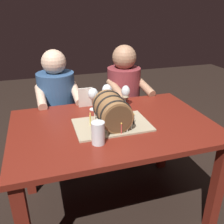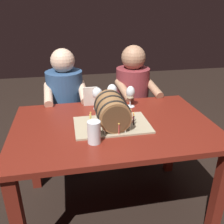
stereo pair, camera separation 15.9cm
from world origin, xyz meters
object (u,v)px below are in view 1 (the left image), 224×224
object	(u,v)px
wine_glass_white	(126,93)
person_seated_left	(59,119)
wine_glass_red	(107,91)
menu_card	(85,97)
beer_pint	(98,134)
barrel_cake	(112,112)
dining_table	(113,138)
person_seated_right	(123,111)
wine_glass_empty	(93,94)

from	to	relation	value
wine_glass_white	person_seated_left	size ratio (longest dim) A/B	0.15
wine_glass_red	menu_card	size ratio (longest dim) A/B	1.08
beer_pint	barrel_cake	bearing A→B (deg)	53.21
barrel_cake	person_seated_left	distance (m)	0.81
dining_table	person_seated_right	size ratio (longest dim) A/B	1.17
dining_table	barrel_cake	bearing A→B (deg)	-126.79
barrel_cake	menu_card	bearing A→B (deg)	105.47
barrel_cake	menu_card	size ratio (longest dim) A/B	3.11
barrel_cake	person_seated_left	size ratio (longest dim) A/B	0.43
dining_table	person_seated_left	world-z (taller)	person_seated_left
menu_card	wine_glass_empty	bearing A→B (deg)	-53.85
wine_glass_white	person_seated_left	world-z (taller)	person_seated_left
wine_glass_white	beer_pint	xyz separation A→B (m)	(-0.35, -0.49, -0.05)
wine_glass_red	person_seated_left	world-z (taller)	person_seated_left
menu_card	person_seated_right	world-z (taller)	person_seated_right
menu_card	person_seated_left	distance (m)	0.48
wine_glass_red	person_seated_right	bearing A→B (deg)	51.29
wine_glass_red	beer_pint	xyz separation A→B (m)	(-0.21, -0.55, -0.05)
wine_glass_empty	person_seated_right	xyz separation A→B (m)	(0.38, 0.38, -0.35)
barrel_cake	wine_glass_empty	size ratio (longest dim) A/B	2.89
menu_card	person_seated_left	bearing A→B (deg)	122.80
wine_glass_white	wine_glass_empty	bearing A→B (deg)	178.58
wine_glass_empty	beer_pint	world-z (taller)	wine_glass_empty
wine_glass_red	menu_card	xyz separation A→B (m)	(-0.17, 0.01, -0.04)
dining_table	menu_card	xyz separation A→B (m)	(-0.12, 0.35, 0.19)
dining_table	wine_glass_empty	world-z (taller)	wine_glass_empty
person_seated_left	wine_glass_white	bearing A→B (deg)	-37.69
wine_glass_empty	person_seated_left	xyz separation A→B (m)	(-0.24, 0.38, -0.35)
menu_card	wine_glass_white	bearing A→B (deg)	-12.33
dining_table	wine_glass_red	bearing A→B (deg)	80.97
barrel_cake	menu_card	xyz separation A→B (m)	(-0.10, 0.37, -0.02)
wine_glass_white	person_seated_left	bearing A→B (deg)	142.31
person_seated_left	person_seated_right	world-z (taller)	person_seated_right
wine_glass_empty	menu_card	bearing A→B (deg)	125.12
person_seated_right	beer_pint	bearing A→B (deg)	-118.38
wine_glass_empty	menu_card	xyz separation A→B (m)	(-0.05, 0.07, -0.04)
wine_glass_empty	person_seated_left	distance (m)	0.57
dining_table	menu_card	world-z (taller)	menu_card
dining_table	menu_card	size ratio (longest dim) A/B	8.47
barrel_cake	wine_glass_white	xyz separation A→B (m)	(0.20, 0.30, 0.02)
wine_glass_white	beer_pint	world-z (taller)	wine_glass_white
wine_glass_red	menu_card	bearing A→B (deg)	176.62
dining_table	person_seated_right	bearing A→B (deg)	64.67
dining_table	person_seated_left	xyz separation A→B (m)	(-0.31, 0.66, -0.11)
dining_table	menu_card	distance (m)	0.41
beer_pint	person_seated_left	world-z (taller)	person_seated_left
barrel_cake	wine_glass_white	bearing A→B (deg)	55.56
wine_glass_white	menu_card	world-z (taller)	wine_glass_white
wine_glass_white	menu_card	xyz separation A→B (m)	(-0.30, 0.07, -0.03)
wine_glass_empty	wine_glass_white	xyz separation A→B (m)	(0.26, -0.01, -0.01)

